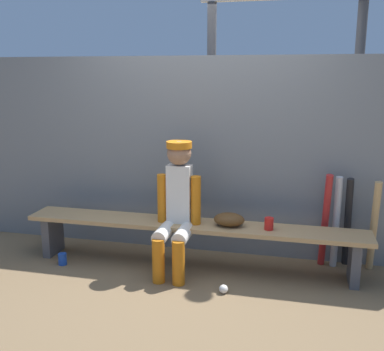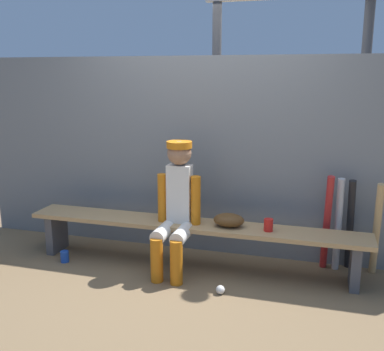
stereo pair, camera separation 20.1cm
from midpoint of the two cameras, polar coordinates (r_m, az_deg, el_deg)
name	(u,v)px [view 1 (the left image)]	position (r m, az deg, el deg)	size (l,w,h in m)	color
ground_plane	(192,267)	(4.39, -1.34, -11.36)	(30.00, 30.00, 0.00)	brown
chainlink_fence	(203,157)	(4.51, 0.05, 2.34)	(4.96, 0.03, 1.95)	slate
dugout_bench	(192,231)	(4.25, -1.36, -7.01)	(3.19, 0.36, 0.44)	tan
player_seated	(176,204)	(4.10, -3.37, -3.55)	(0.41, 0.55, 1.20)	silver
baseball_glove	(229,219)	(4.14, 3.29, -5.53)	(0.28, 0.20, 0.12)	#593819
bat_aluminum_red	(325,221)	(4.35, 15.08, -5.55)	(0.06, 0.06, 0.92)	#B22323
bat_aluminum_silver	(336,223)	(4.39, 16.37, -5.68)	(0.06, 0.06, 0.88)	#B7B7BC
bat_aluminum_black	(348,222)	(4.44, 17.70, -5.64)	(0.06, 0.06, 0.88)	black
bat_wood_tan	(374,227)	(4.41, 20.61, -6.02)	(0.06, 0.06, 0.87)	tan
baseball	(223,289)	(3.89, 2.45, -14.04)	(0.07, 0.07, 0.07)	white
cup_on_ground	(63,259)	(4.61, -17.14, -9.99)	(0.08, 0.08, 0.11)	#1E47AD
cup_on_bench	(269,224)	(4.07, 8.22, -6.01)	(0.08, 0.08, 0.11)	red
scoreboard	(291,3)	(5.04, 11.14, 20.41)	(2.04, 0.27, 3.58)	#3F3F42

